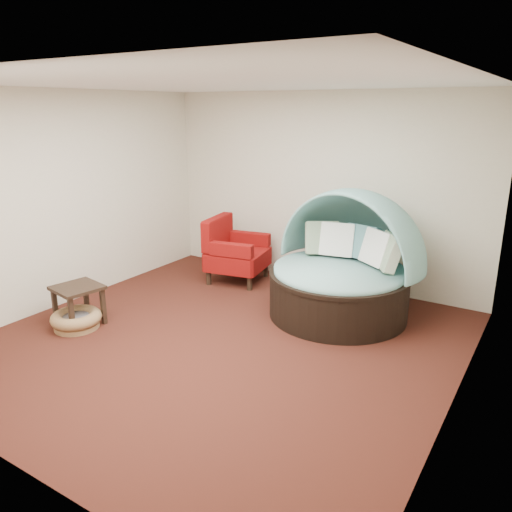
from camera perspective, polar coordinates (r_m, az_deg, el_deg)
The scene contains 9 objects.
floor at distance 5.80m, azimuth -3.96°, elevation -9.67°, with size 5.00×5.00×0.00m, color #471C14.
wall_back at distance 7.45m, azimuth 7.29°, elevation 7.51°, with size 5.00×5.00×0.00m, color beige.
wall_left at distance 7.08m, azimuth -20.88°, elevation 6.07°, with size 5.00×5.00×0.00m, color beige.
wall_right at distance 4.38m, azimuth 23.12°, elevation -0.21°, with size 5.00×5.00×0.00m, color beige.
ceiling at distance 5.21m, azimuth -4.61°, elevation 19.14°, with size 5.00×5.00×0.00m, color white.
canopy_daybed at distance 6.38m, azimuth 10.10°, elevation -0.20°, with size 2.11×2.06×1.61m.
pet_basket at distance 6.45m, azimuth -19.85°, elevation -6.84°, with size 0.68×0.68×0.21m.
red_armchair at distance 7.61m, azimuth -2.55°, elevation 0.47°, with size 0.97×0.97×0.97m.
side_table at distance 6.46m, azimuth -19.62°, elevation -4.73°, with size 0.60×0.60×0.49m.
Camera 1 is at (3.10, -4.18, 2.57)m, focal length 35.00 mm.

